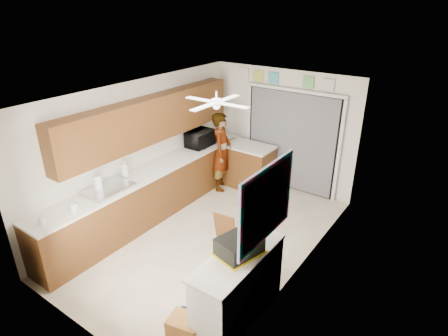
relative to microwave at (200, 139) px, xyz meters
The scene contains 41 objects.
floor 2.21m from the microwave, 46.90° to the right, with size 5.00×5.00×0.00m, color beige.
ceiling 2.37m from the microwave, 46.90° to the right, with size 5.00×5.00×0.00m, color white.
wall_back 1.72m from the microwave, 40.12° to the left, with size 3.20×3.20×0.00m, color white.
wall_front 4.11m from the microwave, 71.45° to the right, with size 3.20×3.20×0.00m, color white.
wall_left 1.44m from the microwave, 101.79° to the right, with size 5.00×5.00×0.00m, color white.
wall_right 3.23m from the microwave, 25.67° to the right, with size 5.00×5.00×0.00m, color white.
left_base_cabinets 1.54m from the microwave, 89.66° to the right, with size 0.60×4.80×0.90m, color brown.
left_countertop 1.41m from the microwave, 89.25° to the right, with size 0.62×4.80×0.04m, color white.
upper_cabinets 1.39m from the microwave, 96.28° to the right, with size 0.32×4.00×0.80m, color brown.
sink_basin 2.40m from the microwave, 89.57° to the right, with size 0.50×0.76×0.06m, color silver.
faucet 2.40m from the microwave, 94.10° to the right, with size 0.03×0.03×0.22m, color silver.
peninsula_base 1.20m from the microwave, 36.69° to the left, with size 1.00×0.60×0.90m, color brown.
peninsula_top 1.02m from the microwave, 36.69° to the left, with size 1.04×0.64×0.04m, color white.
back_opening_recess 1.89m from the microwave, 34.53° to the left, with size 2.00×0.06×2.10m, color black.
curtain_panel 1.87m from the microwave, 33.52° to the left, with size 1.90×0.03×2.05m, color slate.
door_trim_left 1.17m from the microwave, 62.69° to the left, with size 0.06×0.04×2.10m, color white.
door_trim_right 2.78m from the microwave, 22.01° to the left, with size 0.06×0.04×2.10m, color white.
door_trim_head 2.13m from the microwave, 33.78° to the left, with size 2.10×0.04×0.06m, color white.
header_frame_0 1.76m from the microwave, 56.56° to the left, with size 0.22×0.02×0.22m, color #C8D145.
header_frame_1 1.92m from the microwave, 45.38° to the left, with size 0.22×0.02×0.22m, color #49B3C3.
header_frame_3 2.42m from the microwave, 30.67° to the left, with size 0.22×0.02×0.22m, color #69B96A.
header_frame_4 2.73m from the microwave, 25.90° to the left, with size 0.22×0.02×0.22m, color silver.
route66_sign 1.65m from the microwave, 71.53° to the left, with size 0.22×0.02×0.26m, color silver.
right_counter_base 3.77m from the microwave, 44.34° to the right, with size 0.50×1.40×0.90m, color white.
right_counter_top 3.71m from the microwave, 44.45° to the right, with size 0.54×1.44×0.04m, color white.
abstract_painting 3.79m from the microwave, 39.70° to the right, with size 0.03×1.15×0.95m, color #E25395.
ceiling_fan 2.15m from the microwave, 42.48° to the right, with size 1.14×1.14×0.24m, color white.
microwave is the anchor object (origin of this frame).
soap_bottle 1.92m from the microwave, 93.84° to the right, with size 0.13×0.13×0.34m, color silver.
cup 3.09m from the microwave, 88.23° to the right, with size 0.13×0.13×0.10m, color white.
jar_a 3.12m from the microwave, 87.65° to the right, with size 0.09×0.09×0.13m, color silver.
jar_b 3.59m from the microwave, 88.49° to the right, with size 0.09×0.09×0.13m, color silver.
paper_towel_roll 2.50m from the microwave, 92.07° to the right, with size 0.13×0.13×0.27m, color white.
suitcase 3.66m from the microwave, 44.08° to the right, with size 0.38×0.51×0.22m, color black.
suitcase_rim 3.66m from the microwave, 44.08° to the right, with size 0.44×0.58×0.02m, color yellow.
suitcase_lid 3.47m from the microwave, 40.63° to the right, with size 0.42×0.03×0.50m, color black.
cardboard_box 4.09m from the microwave, 54.50° to the right, with size 0.40×0.30×0.25m, color #A96F35.
navy_crate 4.01m from the microwave, 53.55° to the right, with size 0.33×0.28×0.20m, color #161738.
cabinet_door_panel 2.28m from the microwave, 40.94° to the right, with size 0.37×0.03×0.56m, color brown.
man 0.52m from the microwave, 25.39° to the left, with size 0.61×0.40×1.68m, color white.
dog 2.19m from the microwave, 22.05° to the right, with size 0.22×0.51×0.40m, color black.
Camera 1 is at (3.31, -4.28, 3.77)m, focal length 30.00 mm.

